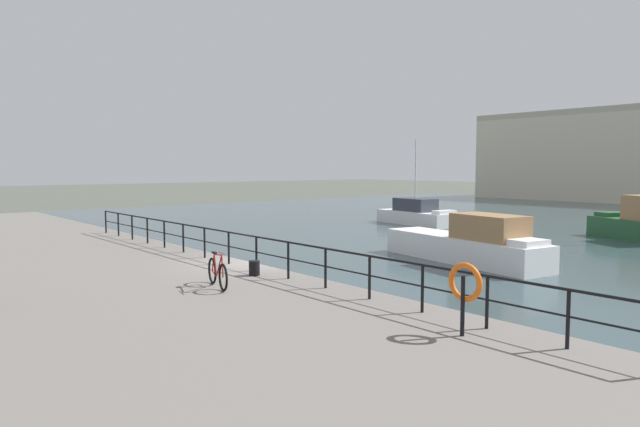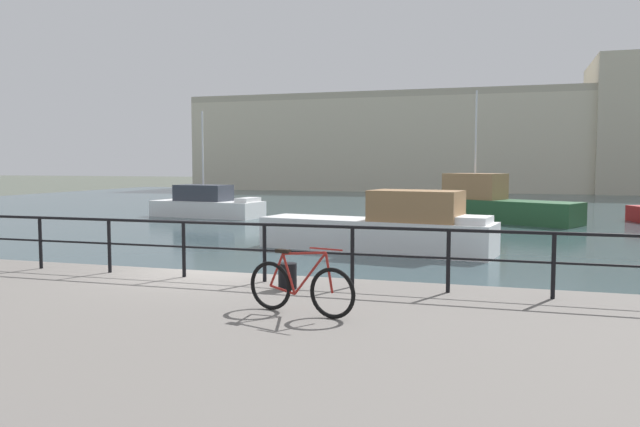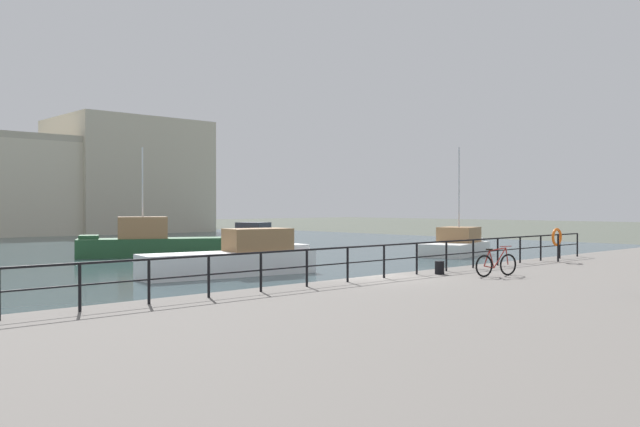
{
  "view_description": "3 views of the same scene",
  "coord_description": "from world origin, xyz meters",
  "px_view_note": "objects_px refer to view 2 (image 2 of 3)",
  "views": [
    {
      "loc": [
        16.28,
        -10.41,
        4.06
      ],
      "look_at": [
        0.77,
        2.37,
        2.43
      ],
      "focal_mm": 32.45,
      "sensor_mm": 36.0,
      "label": 1
    },
    {
      "loc": [
        5.77,
        -11.29,
        3.03
      ],
      "look_at": [
        1.14,
        3.81,
        1.77
      ],
      "focal_mm": 35.24,
      "sensor_mm": 36.0,
      "label": 2
    },
    {
      "loc": [
        -15.9,
        -14.76,
        3.17
      ],
      "look_at": [
        0.65,
        3.15,
        2.9
      ],
      "focal_mm": 36.92,
      "sensor_mm": 36.0,
      "label": 3
    }
  ],
  "objects_px": {
    "harbor_building": "(518,140)",
    "moored_cabin_cruiser": "(207,205)",
    "parked_bicycle": "(300,287)",
    "moored_white_yacht": "(484,204)",
    "mooring_bollard": "(288,276)",
    "moored_blue_motorboat": "(385,229)"
  },
  "relations": [
    {
      "from": "moored_cabin_cruiser",
      "to": "moored_white_yacht",
      "type": "bearing_deg",
      "value": 15.26
    },
    {
      "from": "harbor_building",
      "to": "moored_cabin_cruiser",
      "type": "xyz_separation_m",
      "value": [
        -17.12,
        -40.12,
        -4.85
      ]
    },
    {
      "from": "moored_cabin_cruiser",
      "to": "parked_bicycle",
      "type": "height_order",
      "value": "moored_cabin_cruiser"
    },
    {
      "from": "harbor_building",
      "to": "moored_white_yacht",
      "type": "relative_size",
      "value": 6.36
    },
    {
      "from": "moored_blue_motorboat",
      "to": "moored_white_yacht",
      "type": "bearing_deg",
      "value": 87.49
    },
    {
      "from": "moored_white_yacht",
      "to": "parked_bicycle",
      "type": "distance_m",
      "value": 25.77
    },
    {
      "from": "harbor_building",
      "to": "parked_bicycle",
      "type": "height_order",
      "value": "harbor_building"
    },
    {
      "from": "moored_white_yacht",
      "to": "harbor_building",
      "type": "bearing_deg",
      "value": -66.31
    },
    {
      "from": "mooring_bollard",
      "to": "moored_white_yacht",
      "type": "bearing_deg",
      "value": 84.59
    },
    {
      "from": "moored_cabin_cruiser",
      "to": "parked_bicycle",
      "type": "bearing_deg",
      "value": -52.27
    },
    {
      "from": "moored_cabin_cruiser",
      "to": "parked_bicycle",
      "type": "relative_size",
      "value": 3.85
    },
    {
      "from": "parked_bicycle",
      "to": "harbor_building",
      "type": "bearing_deg",
      "value": 100.84
    },
    {
      "from": "moored_cabin_cruiser",
      "to": "mooring_bollard",
      "type": "height_order",
      "value": "moored_cabin_cruiser"
    },
    {
      "from": "parked_bicycle",
      "to": "mooring_bollard",
      "type": "relative_size",
      "value": 3.94
    },
    {
      "from": "moored_white_yacht",
      "to": "mooring_bollard",
      "type": "xyz_separation_m",
      "value": [
        -2.28,
        -24.05,
        0.21
      ]
    },
    {
      "from": "harbor_building",
      "to": "moored_white_yacht",
      "type": "xyz_separation_m",
      "value": [
        -1.95,
        -38.11,
        -4.68
      ]
    },
    {
      "from": "mooring_bollard",
      "to": "harbor_building",
      "type": "bearing_deg",
      "value": 86.11
    },
    {
      "from": "harbor_building",
      "to": "moored_cabin_cruiser",
      "type": "bearing_deg",
      "value": -113.11
    },
    {
      "from": "moored_cabin_cruiser",
      "to": "moored_white_yacht",
      "type": "xyz_separation_m",
      "value": [
        15.17,
        2.01,
        0.17
      ]
    },
    {
      "from": "moored_cabin_cruiser",
      "to": "parked_bicycle",
      "type": "xyz_separation_m",
      "value": [
        13.69,
        -23.72,
        0.55
      ]
    },
    {
      "from": "moored_white_yacht",
      "to": "moored_blue_motorboat",
      "type": "bearing_deg",
      "value": 104.71
    },
    {
      "from": "harbor_building",
      "to": "parked_bicycle",
      "type": "relative_size",
      "value": 34.69
    }
  ]
}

